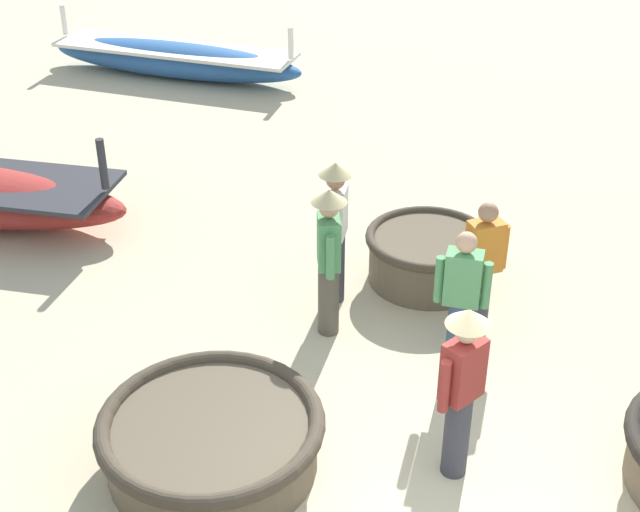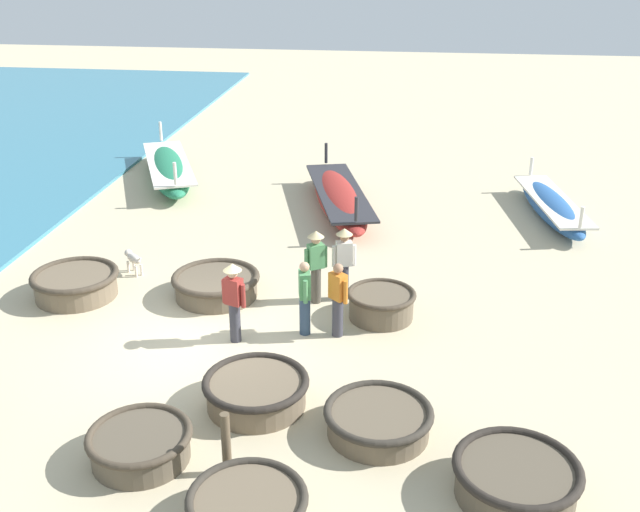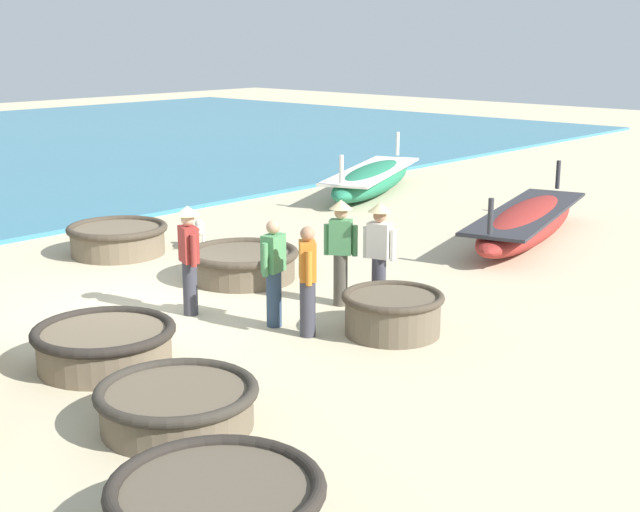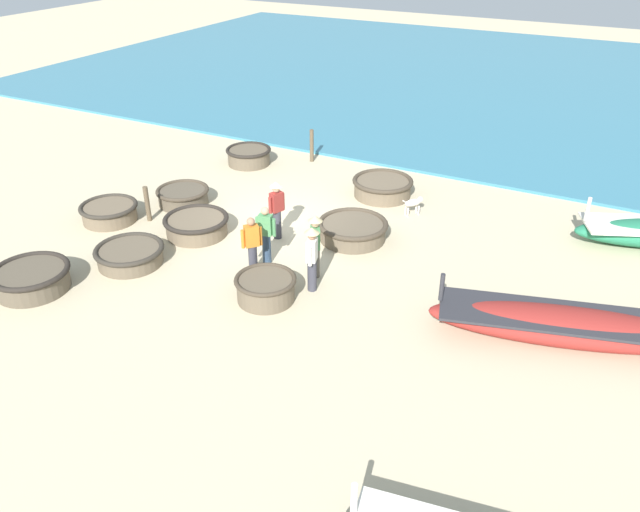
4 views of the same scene
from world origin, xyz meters
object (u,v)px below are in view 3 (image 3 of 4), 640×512
Objects in this scene: long_boat_green_hull at (372,179)px; dog at (200,230)px; fisherman_with_hat at (308,278)px; fisherman_crouching at (274,270)px; coracle_front_right at (216,509)px; coracle_nearest at (177,404)px; coracle_far_left at (393,312)px; fisherman_by_coracle at (189,253)px; fisherman_standing_left at (341,245)px; long_boat_ochre_hull at (527,222)px; fisherman_standing_right at (379,249)px; coracle_front_left at (104,344)px; coracle_center at (118,238)px; coracle_tilted at (242,263)px.

long_boat_green_hull reaches higher than dog.
dog is (-5.11, 2.34, -0.46)m from fisherman_with_hat.
coracle_front_right is at bearing -49.45° from fisherman_crouching.
coracle_far_left is (-0.18, 3.98, 0.06)m from coracle_nearest.
fisherman_standing_left is (1.34, 1.89, 0.00)m from fisherman_by_coracle.
fisherman_standing_right is at bearing -82.90° from long_boat_ochre_hull.
fisherman_with_hat is at bearing -55.20° from long_boat_green_hull.
coracle_front_right is (4.13, -1.72, 0.02)m from coracle_front_left.
coracle_front_right is at bearing -72.00° from long_boat_ochre_hull.
fisherman_with_hat reaches higher than coracle_center.
coracle_tilted is at bearing -65.32° from long_boat_green_hull.
dog is at bearing 168.32° from fisherman_standing_left.
fisherman_standing_left is (0.48, 4.00, 0.66)m from coracle_front_left.
long_boat_ochre_hull is 3.75× the size of fisherman_crouching.
coracle_nearest is 0.93× the size of coracle_center.
coracle_nearest is 1.06× the size of fisherman_standing_left.
fisherman_standing_left reaches higher than coracle_center.
coracle_tilted is 1.17× the size of fisherman_standing_right.
fisherman_with_hat is (1.11, 2.59, 0.54)m from coracle_front_left.
fisherman_crouching reaches higher than long_boat_ochre_hull.
long_boat_green_hull is at bearing 94.13° from coracle_center.
coracle_nearest is 4.90m from fisherman_standing_right.
fisherman_with_hat is at bearing -65.99° from fisherman_standing_left.
long_boat_ochre_hull is at bearing 90.77° from fisherman_crouching.
coracle_tilted is 1.17× the size of fisherman_standing_left.
coracle_nearest is at bearing -41.71° from dog.
fisherman_standing_left is at bearing 83.19° from coracle_front_left.
fisherman_with_hat is 2.81× the size of dog.
fisherman_by_coracle is at bearing 142.49° from coracle_front_right.
coracle_front_right is 6.82m from fisherman_standing_left.
long_boat_green_hull reaches higher than coracle_nearest.
coracle_front_right is at bearing -54.97° from fisherman_with_hat.
coracle_tilted is 6.29m from long_boat_ochre_hull.
fisherman_with_hat reaches higher than coracle_nearest.
fisherman_with_hat is at bearing -133.21° from coracle_far_left.
fisherman_standing_right reaches higher than coracle_center.
coracle_nearest is at bearing -87.41° from coracle_far_left.
coracle_far_left is at bearing 30.89° from fisherman_crouching.
coracle_nearest is at bearing -58.94° from long_boat_green_hull.
coracle_far_left is 0.76× the size of coracle_center.
fisherman_by_coracle is at bearing -41.89° from dog.
fisherman_standing_left is at bearing 122.54° from coracle_front_right.
coracle_nearest is 1.13× the size of fisherman_with_hat.
coracle_nearest is at bearing -77.56° from fisherman_standing_right.
fisherman_standing_right is at bearing 4.92° from coracle_tilted.
fisherman_with_hat is 1.00× the size of fisherman_crouching.
fisherman_standing_right is (0.71, -5.69, 0.58)m from long_boat_ochre_hull.
fisherman_by_coracle is (3.97, -1.48, 0.64)m from coracle_center.
dog is at bearing 155.43° from fisherman_with_hat.
coracle_far_left reaches higher than coracle_center.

